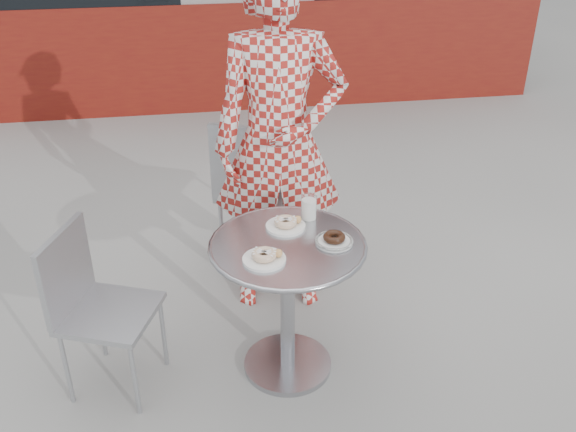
{
  "coord_description": "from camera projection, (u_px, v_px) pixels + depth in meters",
  "views": [
    {
      "loc": [
        -0.39,
        -2.32,
        2.15
      ],
      "look_at": [
        0.0,
        0.11,
        0.76
      ],
      "focal_mm": 40.0,
      "sensor_mm": 36.0,
      "label": 1
    }
  ],
  "objects": [
    {
      "name": "plate_checker",
      "position": [
        334.0,
        240.0,
        2.75
      ],
      "size": [
        0.17,
        0.17,
        0.04
      ],
      "rotation": [
        0.0,
        0.0,
        -0.04
      ],
      "color": "white",
      "rests_on": "bistro_table"
    },
    {
      "name": "plate_near",
      "position": [
        265.0,
        257.0,
        2.63
      ],
      "size": [
        0.18,
        0.18,
        0.05
      ],
      "rotation": [
        0.0,
        0.0,
        -0.34
      ],
      "color": "white",
      "rests_on": "bistro_table"
    },
    {
      "name": "plate_far",
      "position": [
        286.0,
        224.0,
        2.86
      ],
      "size": [
        0.18,
        0.18,
        0.05
      ],
      "rotation": [
        0.0,
        0.0,
        -0.16
      ],
      "color": "white",
      "rests_on": "bistro_table"
    },
    {
      "name": "chair_far",
      "position": [
        261.0,
        217.0,
        3.78
      ],
      "size": [
        0.58,
        0.58,
        0.93
      ],
      "rotation": [
        0.0,
        0.0,
        2.74
      ],
      "color": "#ABAEB2",
      "rests_on": "ground"
    },
    {
      "name": "seated_person",
      "position": [
        280.0,
        144.0,
        3.17
      ],
      "size": [
        0.69,
        0.48,
        1.81
      ],
      "primitive_type": "imported",
      "rotation": [
        0.0,
        0.0,
        -0.07
      ],
      "color": "maroon",
      "rests_on": "ground"
    },
    {
      "name": "milk_cup",
      "position": [
        309.0,
        208.0,
        2.92
      ],
      "size": [
        0.07,
        0.07,
        0.11
      ],
      "rotation": [
        0.0,
        0.0,
        -0.1
      ],
      "color": "white",
      "rests_on": "bistro_table"
    },
    {
      "name": "ground",
      "position": [
        291.0,
        364.0,
        3.1
      ],
      "size": [
        60.0,
        60.0,
        0.0
      ],
      "primitive_type": "plane",
      "color": "#9C9A94",
      "rests_on": "ground"
    },
    {
      "name": "chair_left",
      "position": [
        113.0,
        341.0,
        2.88
      ],
      "size": [
        0.49,
        0.49,
        0.79
      ],
      "rotation": [
        0.0,
        0.0,
        1.2
      ],
      "color": "#ABAEB2",
      "rests_on": "ground"
    },
    {
      "name": "bistro_table",
      "position": [
        288.0,
        276.0,
        2.83
      ],
      "size": [
        0.69,
        0.69,
        0.7
      ],
      "rotation": [
        0.0,
        0.0,
        0.02
      ],
      "color": "#B2B1B6",
      "rests_on": "ground"
    }
  ]
}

